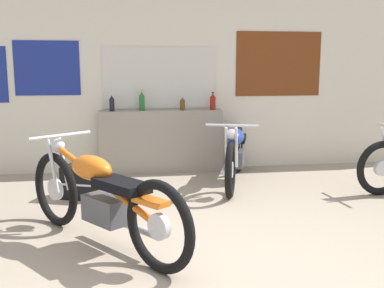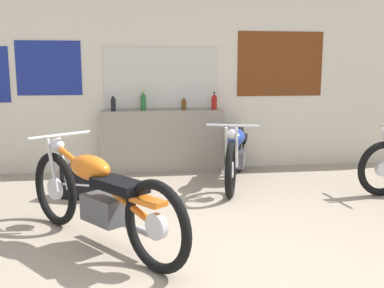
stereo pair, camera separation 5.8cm
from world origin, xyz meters
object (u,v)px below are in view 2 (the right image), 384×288
Objects in this scene: bottle_leftmost at (113,104)px; bottle_center at (184,104)px; bottle_left_center at (143,101)px; motorcycle_blue at (236,152)px; motorcycle_orange at (99,196)px; bottle_right_center at (214,102)px; hard_case_black at (85,182)px.

bottle_leftmost is 1.03m from bottle_center.
motorcycle_blue is at bearing -34.52° from bottle_left_center.
motorcycle_orange is at bearing -131.01° from motorcycle_blue.
bottle_leftmost reaches higher than motorcycle_blue.
bottle_right_center is at bearing 1.68° from bottle_center.
motorcycle_orange is at bearing -79.76° from hard_case_black.
bottle_leftmost reaches higher than motorcycle_orange.
bottle_center is at bearing -4.36° from bottle_left_center.
bottle_leftmost is 1.21× the size of bottle_center.
hard_case_black is at bearing -168.09° from motorcycle_blue.
bottle_left_center is 0.16× the size of motorcycle_orange.
bottle_left_center is at bearing 58.68° from hard_case_black.
bottle_center is 0.10× the size of motorcycle_blue.
bottle_leftmost is 0.14× the size of motorcycle_orange.
motorcycle_orange is 3.22× the size of hard_case_black.
bottle_right_center reaches higher than motorcycle_blue.
bottle_right_center is (1.48, 0.02, 0.01)m from bottle_leftmost.
motorcycle_orange reaches higher than hard_case_black.
bottle_left_center reaches higher than motorcycle_blue.
bottle_right_center is 0.15× the size of motorcycle_orange.
bottle_right_center is (0.46, 0.01, 0.03)m from bottle_center.
motorcycle_orange is 2.56m from motorcycle_blue.
bottle_center is 0.11× the size of motorcycle_orange.
bottle_leftmost is 0.13× the size of motorcycle_blue.
motorcycle_blue is at bearing 11.91° from hard_case_black.
motorcycle_orange is (-0.48, -2.76, -0.61)m from bottle_left_center.
bottle_center is 1.16m from motorcycle_blue.
bottle_center is at bearing 0.29° from bottle_leftmost.
bottle_leftmost is 0.84× the size of bottle_left_center.
bottle_leftmost reaches higher than bottle_center.
motorcycle_blue is 2.01m from hard_case_black.
bottle_leftmost is at bearing 89.00° from motorcycle_orange.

